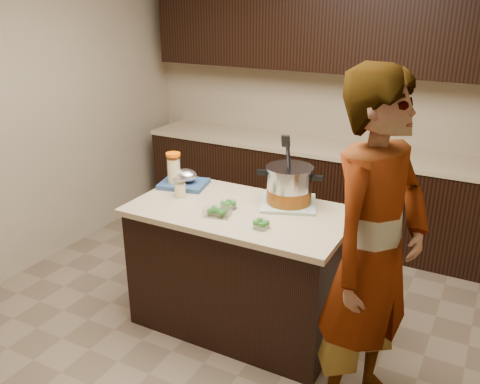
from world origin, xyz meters
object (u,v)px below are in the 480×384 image
(stock_pot, at_px, (289,187))
(lemonade_pitcher, at_px, (174,171))
(person, at_px, (373,257))
(island, at_px, (240,268))

(stock_pot, bearing_deg, lemonade_pitcher, 174.04)
(stock_pot, relative_size, lemonade_pitcher, 1.78)
(lemonade_pitcher, relative_size, person, 0.13)
(island, xyz_separation_m, stock_pot, (0.26, 0.22, 0.57))
(stock_pot, relative_size, person, 0.23)
(stock_pot, height_order, person, person)
(lemonade_pitcher, bearing_deg, island, -12.90)
(island, height_order, stock_pot, stock_pot)
(island, distance_m, person, 1.18)
(island, xyz_separation_m, person, (0.98, -0.38, 0.52))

